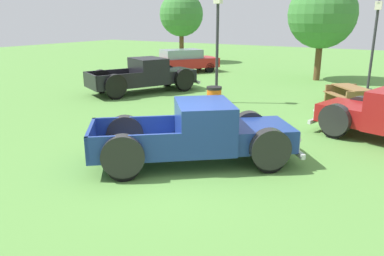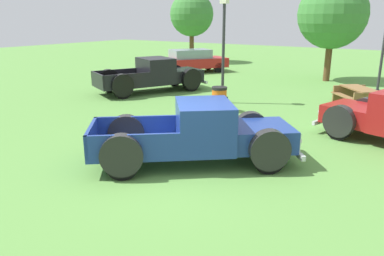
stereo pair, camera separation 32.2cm
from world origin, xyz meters
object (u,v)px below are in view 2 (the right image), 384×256
(pickup_truck_foreground, at_px, (207,134))
(oak_tree_west, at_px, (333,14))
(lamp_post_near, at_px, (223,47))
(lamp_post_far, at_px, (383,47))
(trash_can, at_px, (219,99))
(oak_tree_east, at_px, (192,14))
(sedan_distant_b, at_px, (192,60))
(pickup_truck_behind_left, at_px, (157,75))
(picnic_table, at_px, (359,95))

(pickup_truck_foreground, distance_m, oak_tree_west, 14.90)
(lamp_post_near, xyz_separation_m, lamp_post_far, (5.20, 5.41, -0.10))
(lamp_post_far, distance_m, oak_tree_west, 4.53)
(oak_tree_west, bearing_deg, trash_can, -98.39)
(lamp_post_far, relative_size, oak_tree_east, 0.78)
(lamp_post_near, xyz_separation_m, oak_tree_east, (-9.69, 12.05, 1.40))
(pickup_truck_foreground, bearing_deg, oak_tree_west, 93.82)
(trash_can, bearing_deg, sedan_distant_b, 129.54)
(sedan_distant_b, height_order, lamp_post_near, lamp_post_near)
(pickup_truck_foreground, relative_size, pickup_truck_behind_left, 0.89)
(lamp_post_far, bearing_deg, lamp_post_near, -133.84)
(lamp_post_near, relative_size, trash_can, 4.68)
(pickup_truck_behind_left, xyz_separation_m, lamp_post_near, (3.96, -0.52, 1.55))
(picnic_table, bearing_deg, oak_tree_east, 146.59)
(picnic_table, height_order, oak_tree_west, oak_tree_west)
(sedan_distant_b, xyz_separation_m, lamp_post_far, (11.43, -1.52, 1.44))
(oak_tree_west, bearing_deg, oak_tree_east, 162.67)
(pickup_truck_foreground, height_order, sedan_distant_b, pickup_truck_foreground)
(lamp_post_near, bearing_deg, pickup_truck_foreground, -63.75)
(pickup_truck_behind_left, bearing_deg, lamp_post_far, 28.10)
(lamp_post_far, height_order, oak_tree_west, oak_tree_west)
(pickup_truck_behind_left, bearing_deg, lamp_post_near, -7.53)
(picnic_table, bearing_deg, sedan_distant_b, 157.84)
(picnic_table, height_order, oak_tree_east, oak_tree_east)
(picnic_table, bearing_deg, pickup_truck_foreground, -102.49)
(pickup_truck_foreground, distance_m, pickup_truck_behind_left, 9.72)
(picnic_table, relative_size, oak_tree_east, 0.43)
(sedan_distant_b, distance_m, lamp_post_far, 11.62)
(pickup_truck_foreground, bearing_deg, sedan_distant_b, 125.25)
(pickup_truck_foreground, bearing_deg, pickup_truck_behind_left, 136.23)
(trash_can, bearing_deg, lamp_post_far, 56.18)
(pickup_truck_foreground, height_order, lamp_post_far, lamp_post_far)
(pickup_truck_foreground, bearing_deg, trash_can, 116.62)
(picnic_table, distance_m, trash_can, 5.73)
(pickup_truck_foreground, relative_size, picnic_table, 2.13)
(lamp_post_near, distance_m, picnic_table, 5.80)
(pickup_truck_foreground, height_order, picnic_table, pickup_truck_foreground)
(oak_tree_west, bearing_deg, lamp_post_near, -103.97)
(pickup_truck_behind_left, xyz_separation_m, oak_tree_east, (-5.73, 11.52, 2.95))
(picnic_table, xyz_separation_m, oak_tree_east, (-14.65, 9.67, 3.23))
(trash_can, bearing_deg, picnic_table, 41.13)
(lamp_post_near, distance_m, oak_tree_east, 15.53)
(sedan_distant_b, height_order, lamp_post_far, lamp_post_far)
(pickup_truck_foreground, bearing_deg, picnic_table, 77.51)
(picnic_table, bearing_deg, trash_can, -138.87)
(lamp_post_far, distance_m, oak_tree_east, 16.37)
(sedan_distant_b, xyz_separation_m, picnic_table, (11.19, -4.55, -0.29))
(trash_can, relative_size, oak_tree_east, 0.17)
(pickup_truck_behind_left, bearing_deg, picnic_table, 11.77)
(pickup_truck_foreground, distance_m, picnic_table, 8.79)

